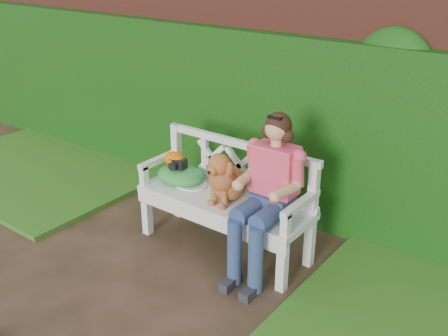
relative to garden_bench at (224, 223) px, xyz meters
The scene contains 11 objects.
ground 0.90m from the garden_bench, 108.52° to the right, with size 60.00×60.00×0.00m, color #2E2114.
brick_wall 1.40m from the garden_bench, 104.45° to the left, with size 10.00×0.30×2.20m, color brown.
ivy_hedge 1.09m from the garden_bench, 107.96° to the left, with size 10.00×0.18×1.70m, color #1C520F.
grass_left 2.69m from the garden_bench, behind, with size 2.60×2.00×0.05m, color #2E571E.
garden_bench is the anchor object (origin of this frame).
seated_woman 0.59m from the garden_bench, ahead, with size 0.51×0.69×1.22m, color #D3526E, non-canonical shape.
dog 0.47m from the garden_bench, 20.68° to the right, with size 0.30×0.41×0.45m, color #AE8549, non-canonical shape.
tennis_racket 0.47m from the garden_bench, behind, with size 0.57×0.24×0.03m, color white, non-canonical shape.
green_bag 0.58m from the garden_bench, behind, with size 0.45×0.34×0.15m, color #296727, non-canonical shape.
camera_item 0.65m from the garden_bench, behind, with size 0.13×0.10×0.09m, color black.
baseball_glove 0.71m from the garden_bench, behind, with size 0.20×0.15×0.13m, color #EC6300.
Camera 1 is at (2.60, -2.26, 2.42)m, focal length 42.00 mm.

